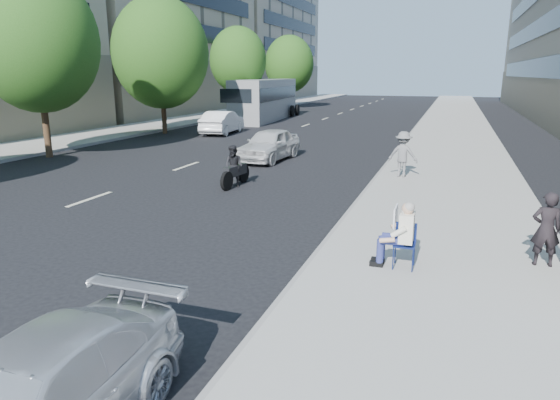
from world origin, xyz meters
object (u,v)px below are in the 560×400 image
at_px(white_sedan_mid, 222,122).
at_px(motorcycle, 234,168).
at_px(bus, 265,100).
at_px(pedestrian_woman, 546,229).
at_px(white_sedan_near, 269,144).
at_px(seated_protester, 399,231).
at_px(jogger, 403,154).

distance_m(white_sedan_mid, motorcycle, 15.67).
bearing_deg(bus, white_sedan_mid, -89.59).
xyz_separation_m(pedestrian_woman, white_sedan_near, (-9.55, 10.52, -0.18)).
distance_m(seated_protester, pedestrian_woman, 2.83).
relative_size(seated_protester, white_sedan_near, 0.32).
relative_size(jogger, pedestrian_woman, 1.11).
bearing_deg(jogger, white_sedan_near, -16.04).
xyz_separation_m(pedestrian_woman, white_sedan_mid, (-15.89, 19.01, -0.15)).
height_order(white_sedan_mid, bus, bus).
distance_m(seated_protester, white_sedan_mid, 23.98).
bearing_deg(jogger, bus, -51.04).
bearing_deg(pedestrian_woman, motorcycle, -33.64).
bearing_deg(white_sedan_near, motorcycle, -77.76).
height_order(jogger, motorcycle, jogger).
height_order(pedestrian_woman, motorcycle, pedestrian_woman).
bearing_deg(motorcycle, white_sedan_near, 104.10).
relative_size(white_sedan_mid, bus, 0.36).
height_order(motorcycle, bus, bus).
height_order(jogger, white_sedan_near, jogger).
bearing_deg(bus, jogger, -62.89).
relative_size(jogger, white_sedan_mid, 0.37).
distance_m(white_sedan_near, bus, 20.24).
distance_m(jogger, white_sedan_near, 6.61).
height_order(jogger, white_sedan_mid, jogger).
xyz_separation_m(jogger, bus, (-13.38, 21.45, 0.67)).
bearing_deg(motorcycle, pedestrian_woman, -23.55).
bearing_deg(bus, seated_protester, -69.79).
xyz_separation_m(white_sedan_near, white_sedan_mid, (-6.34, 8.50, 0.03)).
xyz_separation_m(white_sedan_mid, bus, (-0.95, 10.36, 0.90)).
xyz_separation_m(jogger, white_sedan_near, (-6.08, 2.59, -0.26)).
distance_m(pedestrian_woman, bus, 33.87).
distance_m(pedestrian_woman, motorcycle, 10.14).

